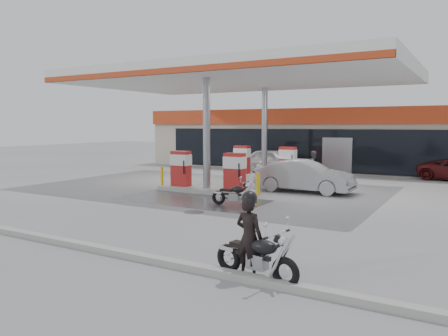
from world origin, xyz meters
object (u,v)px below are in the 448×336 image
object	(u,v)px
main_motorcycle	(257,258)
parked_motorcycle	(234,195)
pump_island_far	(264,165)
pump_island_near	(207,176)
hatchback_silver	(304,176)
biker_main	(249,237)
sedan_white	(274,161)
attendant	(314,165)
parked_car_left	(243,156)

from	to	relation	value
main_motorcycle	parked_motorcycle	xyz separation A→B (m)	(-4.07, 6.51, -0.04)
pump_island_far	parked_motorcycle	size ratio (longest dim) A/B	2.92
pump_island_near	hatchback_silver	world-z (taller)	pump_island_near
pump_island_near	biker_main	distance (m)	10.93
parked_motorcycle	sedan_white	size ratio (longest dim) A/B	0.40
hatchback_silver	pump_island_far	bearing A→B (deg)	43.83
attendant	hatchback_silver	xyz separation A→B (m)	(1.17, -4.80, -0.07)
sedan_white	parked_car_left	bearing A→B (deg)	58.26
pump_island_near	hatchback_silver	bearing A→B (deg)	30.64
attendant	parked_car_left	world-z (taller)	attendant
parked_car_left	attendant	bearing A→B (deg)	-130.22
parked_car_left	parked_motorcycle	bearing A→B (deg)	-158.29
pump_island_near	pump_island_far	size ratio (longest dim) A/B	1.00
sedan_white	parked_car_left	xyz separation A→B (m)	(-3.94, 3.40, -0.08)
parked_motorcycle	hatchback_silver	size ratio (longest dim) A/B	0.41
main_motorcycle	biker_main	xyz separation A→B (m)	(-0.19, 0.03, 0.37)
pump_island_far	attendant	distance (m)	2.73
sedan_white	main_motorcycle	bearing A→B (deg)	-148.28
sedan_white	parked_car_left	world-z (taller)	sedan_white
parked_motorcycle	attendant	bearing A→B (deg)	86.47
attendant	parked_car_left	bearing A→B (deg)	58.27
biker_main	hatchback_silver	distance (m)	11.33
hatchback_silver	main_motorcycle	bearing A→B (deg)	-165.26
pump_island_near	hatchback_silver	size ratio (longest dim) A/B	1.19
pump_island_near	parked_motorcycle	world-z (taller)	pump_island_near
parked_car_left	biker_main	bearing A→B (deg)	-156.89
sedan_white	parked_motorcycle	bearing A→B (deg)	-154.59
biker_main	parked_car_left	size ratio (longest dim) A/B	0.35
parked_motorcycle	parked_car_left	bearing A→B (deg)	112.41
hatchback_silver	parked_car_left	world-z (taller)	hatchback_silver
pump_island_far	parked_motorcycle	distance (m)	8.71
pump_island_far	biker_main	xyz separation A→B (m)	(6.52, -14.77, 0.10)
pump_island_far	attendant	xyz separation A→B (m)	(2.54, 1.00, 0.06)
main_motorcycle	parked_motorcycle	bearing A→B (deg)	131.94
parked_motorcycle	biker_main	bearing A→B (deg)	-63.22
sedan_white	hatchback_silver	world-z (taller)	sedan_white
attendant	hatchback_silver	size ratio (longest dim) A/B	0.36
pump_island_near	hatchback_silver	xyz separation A→B (m)	(3.71, 2.20, -0.00)
biker_main	hatchback_silver	size ratio (longest dim) A/B	0.37
pump_island_far	main_motorcycle	distance (m)	16.26
main_motorcycle	sedan_white	distance (m)	18.87
pump_island_near	parked_motorcycle	distance (m)	3.51
main_motorcycle	sedan_white	bearing A→B (deg)	122.60
sedan_white	attendant	xyz separation A→B (m)	(3.10, -1.60, 0.03)
pump_island_near	attendant	world-z (taller)	pump_island_near
pump_island_near	parked_motorcycle	size ratio (longest dim) A/B	2.92
pump_island_near	main_motorcycle	size ratio (longest dim) A/B	2.69
pump_island_near	parked_car_left	world-z (taller)	pump_island_near
biker_main	parked_motorcycle	xyz separation A→B (m)	(-3.88, 6.48, -0.41)
pump_island_far	biker_main	bearing A→B (deg)	-66.17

